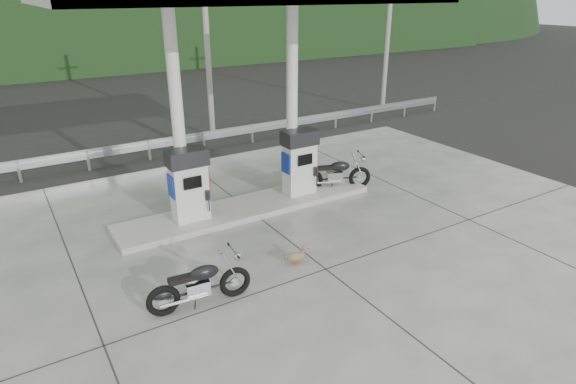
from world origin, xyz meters
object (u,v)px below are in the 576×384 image
gas_pump_right (300,162)px  duck (296,257)px  motorcycle_left (200,285)px  gas_pump_left (189,185)px  motorcycle_right (336,175)px

gas_pump_right → duck: size_ratio=3.64×
gas_pump_right → motorcycle_left: bearing=-142.6°
gas_pump_right → motorcycle_left: (-4.30, -3.29, -0.61)m
gas_pump_left → motorcycle_left: bearing=-108.5°
duck → motorcycle_right: bearing=59.2°
gas_pump_right → gas_pump_left: bearing=180.0°
gas_pump_right → motorcycle_right: 1.37m
motorcycle_left → duck: motorcycle_left is taller
gas_pump_left → gas_pump_right: bearing=0.0°
motorcycle_right → motorcycle_left: bearing=-128.8°
motorcycle_right → gas_pump_right: bearing=-162.2°
motorcycle_left → duck: 2.29m
motorcycle_left → gas_pump_right: bearing=42.7°
motorcycle_left → duck: (2.26, 0.29, -0.26)m
motorcycle_right → gas_pump_left: bearing=-159.9°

